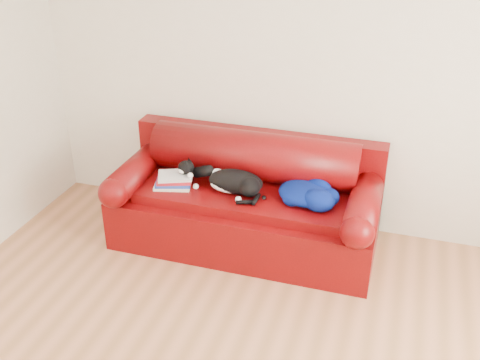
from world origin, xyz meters
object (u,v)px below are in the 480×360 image
(sofa_base, at_px, (245,217))
(cat, at_px, (234,182))
(blanket, at_px, (307,192))
(book_stack, at_px, (174,180))

(sofa_base, height_order, cat, cat)
(cat, xyz_separation_m, blanket, (0.57, 0.04, -0.02))
(sofa_base, relative_size, blanket, 3.95)
(sofa_base, xyz_separation_m, cat, (-0.07, -0.07, 0.35))
(book_stack, xyz_separation_m, cat, (0.49, 0.04, 0.04))
(blanket, bearing_deg, cat, -175.92)
(cat, bearing_deg, sofa_base, 69.10)
(sofa_base, bearing_deg, cat, -135.83)
(cat, distance_m, blanket, 0.57)
(cat, bearing_deg, book_stack, -150.15)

